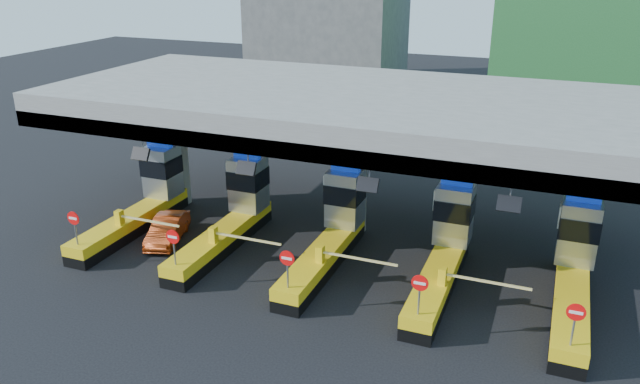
% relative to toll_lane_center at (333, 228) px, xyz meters
% --- Properties ---
extents(ground, '(120.00, 120.00, 0.00)m').
position_rel_toll_lane_center_xyz_m(ground, '(-0.00, -0.28, -1.40)').
color(ground, black).
rests_on(ground, ground).
extents(toll_canopy, '(28.00, 12.09, 7.00)m').
position_rel_toll_lane_center_xyz_m(toll_canopy, '(-0.00, 2.59, 4.74)').
color(toll_canopy, slate).
rests_on(toll_canopy, ground).
extents(toll_lane_far_left, '(4.43, 8.00, 4.16)m').
position_rel_toll_lane_center_xyz_m(toll_lane_far_left, '(-10.00, 0.00, 0.00)').
color(toll_lane_far_left, black).
rests_on(toll_lane_far_left, ground).
extents(toll_lane_left, '(4.43, 8.00, 4.16)m').
position_rel_toll_lane_center_xyz_m(toll_lane_left, '(-5.00, 0.00, 0.00)').
color(toll_lane_left, black).
rests_on(toll_lane_left, ground).
extents(toll_lane_center, '(4.43, 8.00, 4.16)m').
position_rel_toll_lane_center_xyz_m(toll_lane_center, '(0.00, 0.00, 0.00)').
color(toll_lane_center, black).
rests_on(toll_lane_center, ground).
extents(toll_lane_right, '(4.43, 8.00, 4.16)m').
position_rel_toll_lane_center_xyz_m(toll_lane_right, '(5.00, 0.00, 0.00)').
color(toll_lane_right, black).
rests_on(toll_lane_right, ground).
extents(toll_lane_far_right, '(4.43, 8.00, 4.16)m').
position_rel_toll_lane_center_xyz_m(toll_lane_far_right, '(10.00, 0.00, 0.00)').
color(toll_lane_far_right, black).
rests_on(toll_lane_far_right, ground).
extents(red_car, '(2.28, 3.81, 1.18)m').
position_rel_toll_lane_center_xyz_m(red_car, '(-7.85, -1.39, -0.80)').
color(red_car, maroon).
rests_on(red_car, ground).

